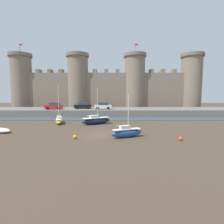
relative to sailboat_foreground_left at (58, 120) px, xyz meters
name	(u,v)px	position (x,y,z in m)	size (l,w,h in m)	color
ground_plane	(98,135)	(7.84, -8.77, -0.58)	(160.00, 160.00, 0.00)	#423528
water_channel	(103,119)	(7.84, 5.40, -0.53)	(80.00, 4.50, 0.10)	#3D4C56
quay_road	(104,112)	(7.84, 12.65, 0.24)	(65.14, 10.00, 1.64)	#666059
castle	(106,86)	(7.84, 23.94, 7.21)	(60.13, 6.99, 20.64)	#7A6B5B
sailboat_foreground_left	(58,120)	(0.00, 0.00, 0.00)	(2.26, 4.83, 6.90)	yellow
sailboat_near_channel_right	(95,120)	(6.80, -0.78, 0.09)	(5.39, 3.87, 6.31)	#141E3D
sailboat_foreground_centre	(126,132)	(11.42, -10.21, 0.05)	(4.12, 2.38, 5.33)	#234793
mooring_buoy_mid_mud	(180,139)	(17.52, -11.64, -0.37)	(0.43, 0.43, 0.43)	#E04C1E
mooring_buoy_near_shore	(74,137)	(5.17, -10.89, -0.35)	(0.46, 0.46, 0.46)	orange
mooring_buoy_off_centre	(139,129)	(13.59, -6.60, -0.34)	(0.48, 0.48, 0.48)	orange
car_quay_centre_west	(82,106)	(2.39, 12.00, 1.84)	(4.18, 2.03, 1.62)	black
car_quay_centre_east	(53,106)	(-4.39, 10.69, 1.84)	(4.18, 2.03, 1.62)	red
car_quay_east	(102,106)	(7.45, 10.85, 1.84)	(4.18, 2.03, 1.62)	silver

